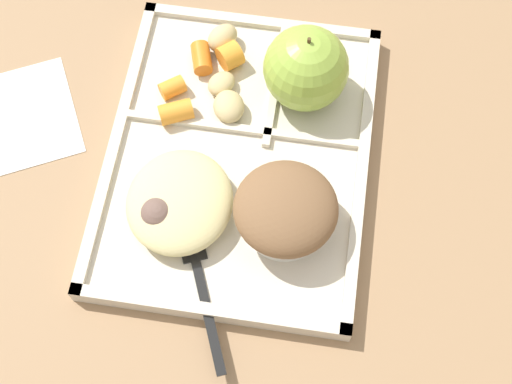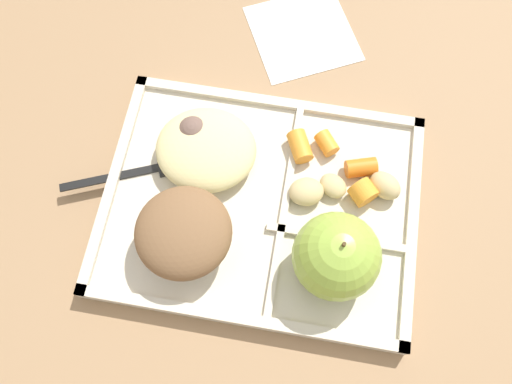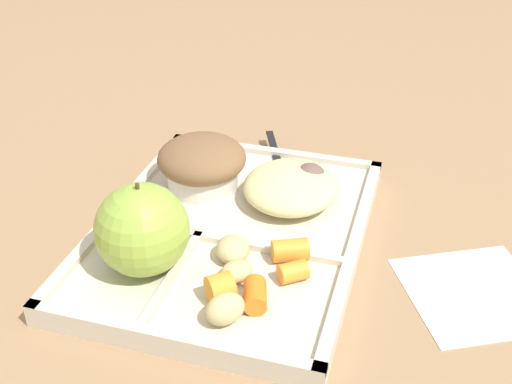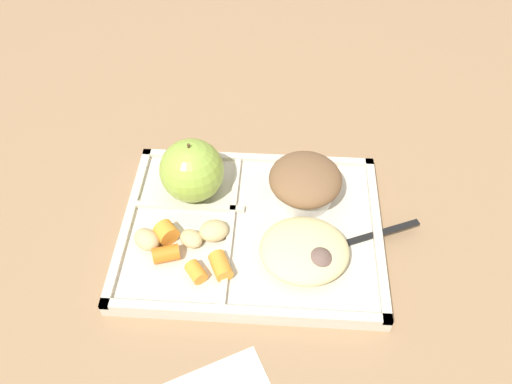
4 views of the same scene
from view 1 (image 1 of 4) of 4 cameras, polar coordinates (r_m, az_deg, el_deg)
ground at (r=0.73m, az=-1.40°, el=2.46°), size 6.00×6.00×0.00m
lunch_tray at (r=0.73m, az=-1.40°, el=2.82°), size 0.34×0.26×0.02m
green_apple at (r=0.72m, az=3.99°, el=9.78°), size 0.09×0.09×0.09m
bran_muffin at (r=0.66m, az=2.35°, el=-1.54°), size 0.10×0.10×0.06m
carrot_slice_tilted at (r=0.77m, az=-2.08°, el=10.75°), size 0.03×0.03×0.03m
carrot_slice_edge at (r=0.74m, az=-6.37°, el=6.34°), size 0.03×0.04×0.02m
carrot_slice_center at (r=0.77m, az=-4.35°, el=10.56°), size 0.04×0.03×0.02m
carrot_slice_diagonal at (r=0.75m, az=-6.65°, el=8.23°), size 0.03×0.03×0.02m
potato_chunk_wedge at (r=0.75m, az=-2.78°, el=8.60°), size 0.04×0.04×0.02m
potato_chunk_small at (r=0.78m, az=-2.67°, el=12.14°), size 0.04×0.04×0.03m
potato_chunk_browned at (r=0.74m, az=-2.17°, el=6.81°), size 0.04×0.04×0.02m
egg_noodle_pile at (r=0.68m, az=-6.08°, el=-0.78°), size 0.11×0.10×0.04m
meatball_front at (r=0.68m, az=-7.74°, el=-1.85°), size 0.04×0.04×0.04m
meatball_center at (r=0.68m, az=-3.68°, el=-1.02°), size 0.03×0.03×0.03m
plastic_fork at (r=0.67m, az=-4.54°, el=-6.66°), size 0.16×0.08×0.00m
paper_napkin at (r=0.80m, az=-18.56°, el=5.55°), size 0.17×0.17×0.00m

